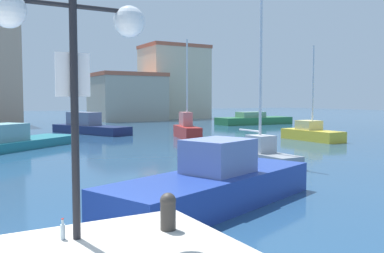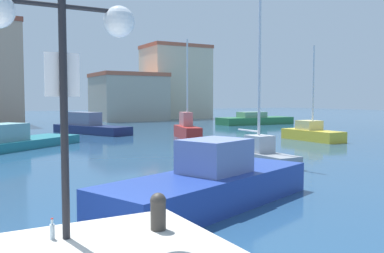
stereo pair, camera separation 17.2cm
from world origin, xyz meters
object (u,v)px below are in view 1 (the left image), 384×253
at_px(sailboat_red_distant_east, 187,129).
at_px(motorboat_green_mid_harbor, 253,120).
at_px(bottle, 63,231).
at_px(motorboat_teal_outer_mooring, 14,141).
at_px(mooring_bollard, 168,210).
at_px(motorboat_navy_inner_mooring, 89,126).
at_px(sailboat_grey_center_channel, 260,153).
at_px(lamppost, 73,27).
at_px(motorboat_blue_behind_lamppost, 214,185).
at_px(sailboat_yellow_near_pier, 311,133).

distance_m(sailboat_red_distant_east, motorboat_green_mid_harbor, 18.35).
relative_size(bottle, motorboat_teal_outer_mooring, 0.03).
bearing_deg(mooring_bollard, motorboat_navy_inner_mooring, 76.05).
bearing_deg(sailboat_grey_center_channel, bottle, -139.52).
height_order(lamppost, sailboat_red_distant_east, sailboat_red_distant_east).
xyz_separation_m(bottle, motorboat_blue_behind_lamppost, (4.87, 3.92, -0.59)).
xyz_separation_m(sailboat_yellow_near_pier, motorboat_teal_outer_mooring, (-18.48, 5.00, -0.08)).
relative_size(lamppost, motorboat_green_mid_harbor, 0.50).
bearing_deg(bottle, motorboat_blue_behind_lamppost, 38.89).
height_order(sailboat_red_distant_east, motorboat_navy_inner_mooring, sailboat_red_distant_east).
bearing_deg(mooring_bollard, motorboat_teal_outer_mooring, 88.57).
bearing_deg(motorboat_navy_inner_mooring, sailboat_yellow_near_pier, -48.97).
height_order(lamppost, sailboat_yellow_near_pier, sailboat_yellow_near_pier).
xyz_separation_m(mooring_bollard, motorboat_navy_inner_mooring, (7.28, 29.31, -0.73)).
height_order(mooring_bollard, motorboat_navy_inner_mooring, motorboat_navy_inner_mooring).
bearing_deg(sailboat_red_distant_east, motorboat_blue_behind_lamppost, -116.95).
distance_m(sailboat_yellow_near_pier, motorboat_green_mid_harbor, 18.48).
xyz_separation_m(sailboat_red_distant_east, motorboat_navy_inner_mooring, (-5.03, 7.76, -0.09)).
bearing_deg(sailboat_red_distant_east, sailboat_grey_center_channel, -104.34).
height_order(mooring_bollard, sailboat_grey_center_channel, sailboat_grey_center_channel).
height_order(bottle, sailboat_grey_center_channel, sailboat_grey_center_channel).
bearing_deg(sailboat_grey_center_channel, motorboat_teal_outer_mooring, 126.93).
distance_m(sailboat_red_distant_east, motorboat_blue_behind_lamppost, 19.42).
height_order(mooring_bollard, motorboat_green_mid_harbor, mooring_bollard).
relative_size(lamppost, motorboat_blue_behind_lamppost, 0.62).
relative_size(lamppost, mooring_bollard, 8.54).
bearing_deg(mooring_bollard, sailboat_grey_center_channel, 45.42).
bearing_deg(sailboat_red_distant_east, bottle, -122.77).
bearing_deg(bottle, lamppost, -21.21).
bearing_deg(sailboat_grey_center_channel, motorboat_green_mid_harbor, 52.37).
height_order(motorboat_blue_behind_lamppost, sailboat_grey_center_channel, sailboat_grey_center_channel).
bearing_deg(motorboat_blue_behind_lamppost, sailboat_yellow_near_pier, 36.80).
height_order(bottle, motorboat_blue_behind_lamppost, motorboat_blue_behind_lamppost).
relative_size(motorboat_teal_outer_mooring, motorboat_navy_inner_mooring, 0.98).
height_order(sailboat_red_distant_east, sailboat_grey_center_channel, sailboat_red_distant_east).
distance_m(motorboat_navy_inner_mooring, motorboat_green_mid_harbor, 20.02).
height_order(motorboat_navy_inner_mooring, motorboat_green_mid_harbor, motorboat_navy_inner_mooring).
bearing_deg(sailboat_red_distant_east, sailboat_yellow_near_pier, -40.50).
bearing_deg(motorboat_green_mid_harbor, sailboat_yellow_near_pier, -115.78).
bearing_deg(motorboat_blue_behind_lamppost, bottle, -141.11).
distance_m(bottle, sailboat_grey_center_channel, 13.87).
bearing_deg(sailboat_yellow_near_pier, sailboat_grey_center_channel, -146.41).
xyz_separation_m(lamppost, sailboat_red_distant_east, (13.50, 21.30, -3.09)).
xyz_separation_m(bottle, motorboat_green_mid_harbor, (28.40, 32.16, -0.66)).
bearing_deg(motorboat_teal_outer_mooring, bottle, -95.23).
bearing_deg(motorboat_teal_outer_mooring, motorboat_green_mid_harbor, 23.71).
bearing_deg(lamppost, mooring_bollard, -12.18).
xyz_separation_m(motorboat_blue_behind_lamppost, motorboat_teal_outer_mooring, (-2.99, 16.59, -0.11)).
bearing_deg(motorboat_teal_outer_mooring, lamppost, -94.76).
xyz_separation_m(sailboat_red_distant_east, sailboat_yellow_near_pier, (6.69, -5.72, -0.16)).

